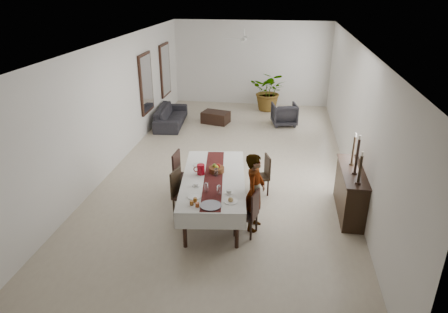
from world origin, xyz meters
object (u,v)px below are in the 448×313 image
at_px(sideboard_body, 350,192).
at_px(dining_table_top, 214,179).
at_px(woman, 255,192).
at_px(sofa, 171,116).
at_px(red_pitcher, 201,169).

bearing_deg(sideboard_body, dining_table_top, -171.85).
height_order(woman, sofa, woman).
distance_m(red_pitcher, woman, 1.31).
bearing_deg(sideboard_body, woman, -156.40).
distance_m(red_pitcher, sofa, 5.73).
height_order(red_pitcher, sideboard_body, red_pitcher).
bearing_deg(woman, sofa, 40.51).
bearing_deg(sideboard_body, red_pitcher, -174.89).
bearing_deg(red_pitcher, sofa, 112.06).
bearing_deg(dining_table_top, sideboard_body, 0.77).
bearing_deg(woman, dining_table_top, 74.52).
bearing_deg(sofa, woman, -155.65).
relative_size(dining_table_top, red_pitcher, 12.00).
bearing_deg(sofa, dining_table_top, -161.00).
height_order(dining_table_top, woman, woman).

